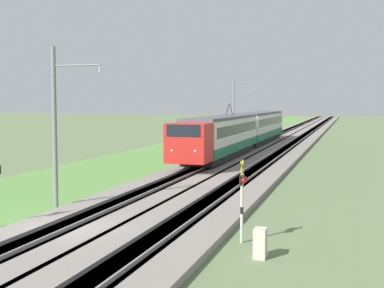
{
  "coord_description": "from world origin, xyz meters",
  "views": [
    {
      "loc": [
        -18.09,
        -10.87,
        5.18
      ],
      "look_at": [
        17.97,
        0.0,
        2.22
      ],
      "focal_mm": 50.0,
      "sensor_mm": 36.0,
      "label": 1
    }
  ],
  "objects_px": {
    "equipment_cabinet": "(260,243)",
    "catenary_mast_mid": "(234,112)",
    "crossing_signal_far": "(242,193)",
    "passenger_train": "(244,129)",
    "catenary_mast_near": "(56,127)"
  },
  "relations": [
    {
      "from": "crossing_signal_far",
      "to": "passenger_train",
      "type": "bearing_deg",
      "value": 101.2
    },
    {
      "from": "crossing_signal_far",
      "to": "catenary_mast_mid",
      "type": "xyz_separation_m",
      "value": [
        42.63,
        9.61,
        2.22
      ]
    },
    {
      "from": "passenger_train",
      "to": "catenary_mast_near",
      "type": "xyz_separation_m",
      "value": [
        -32.42,
        2.56,
        1.65
      ]
    },
    {
      "from": "equipment_cabinet",
      "to": "catenary_mast_near",
      "type": "bearing_deg",
      "value": 65.08
    },
    {
      "from": "crossing_signal_far",
      "to": "catenary_mast_near",
      "type": "xyz_separation_m",
      "value": [
        3.18,
        9.61,
        2.17
      ]
    },
    {
      "from": "equipment_cabinet",
      "to": "crossing_signal_far",
      "type": "bearing_deg",
      "value": 29.15
    },
    {
      "from": "passenger_train",
      "to": "equipment_cabinet",
      "type": "relative_size",
      "value": 40.5
    },
    {
      "from": "passenger_train",
      "to": "catenary_mast_mid",
      "type": "bearing_deg",
      "value": -159.98
    },
    {
      "from": "passenger_train",
      "to": "catenary_mast_mid",
      "type": "relative_size",
      "value": 5.16
    },
    {
      "from": "catenary_mast_mid",
      "to": "passenger_train",
      "type": "bearing_deg",
      "value": -159.98
    },
    {
      "from": "passenger_train",
      "to": "crossing_signal_far",
      "type": "distance_m",
      "value": 36.3
    },
    {
      "from": "catenary_mast_near",
      "to": "catenary_mast_mid",
      "type": "xyz_separation_m",
      "value": [
        39.45,
        0.0,
        0.05
      ]
    },
    {
      "from": "equipment_cabinet",
      "to": "catenary_mast_mid",
      "type": "bearing_deg",
      "value": 13.41
    },
    {
      "from": "passenger_train",
      "to": "crossing_signal_far",
      "type": "relative_size",
      "value": 13.27
    },
    {
      "from": "crossing_signal_far",
      "to": "equipment_cabinet",
      "type": "distance_m",
      "value": 2.4
    }
  ]
}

